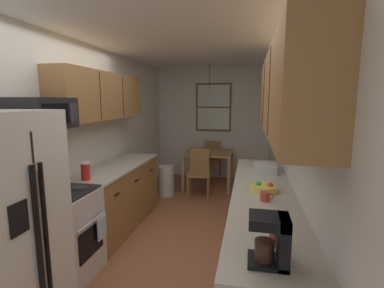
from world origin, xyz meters
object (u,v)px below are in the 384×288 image
dining_table (209,157)px  dining_chair_near (199,171)px  fruit_bowl (264,188)px  dish_rack (265,168)px  trash_bin (166,181)px  coffee_maker (274,239)px  microwave_over_range (43,113)px  table_serving_bowl (205,150)px  mug_by_coffeemaker (265,196)px  refrigerator (1,227)px  stove_range (63,233)px  mug_spare (276,237)px  dining_chair_far (212,157)px  storage_canister (85,171)px

dining_table → dining_chair_near: bearing=-97.5°
fruit_bowl → dish_rack: 0.81m
trash_bin → coffee_maker: coffee_maker is taller
microwave_over_range → dish_rack: 2.61m
trash_bin → table_serving_bowl: size_ratio=2.72×
mug_by_coffeemaker → fruit_bowl: (0.01, 0.28, -0.01)m
refrigerator → dining_table: refrigerator is taller
stove_range → fruit_bowl: size_ratio=4.11×
dining_table → dish_rack: size_ratio=2.85×
stove_range → dish_rack: (2.04, 1.27, 0.48)m
mug_by_coffeemaker → table_serving_bowl: size_ratio=0.58×
stove_range → fruit_bowl: bearing=13.3°
mug_spare → microwave_over_range: bearing=164.0°
dining_chair_far → table_serving_bowl: size_ratio=4.26×
refrigerator → dining_chair_near: size_ratio=1.93×
mug_spare → dining_table: bearing=104.2°
table_serving_bowl → storage_canister: bearing=-107.6°
dining_chair_near → dining_table: bearing=82.5°
trash_bin → mug_spare: size_ratio=4.87×
refrigerator → fruit_bowl: size_ratio=6.50×
coffee_maker → microwave_over_range: bearing=158.5°
stove_range → microwave_over_range: microwave_over_range is taller
trash_bin → table_serving_bowl: (0.63, 0.77, 0.49)m
trash_bin → storage_canister: bearing=-98.0°
dining_chair_far → table_serving_bowl: dining_chair_far is taller
refrigerator → trash_bin: refrigerator is taller
microwave_over_range → dining_chair_near: size_ratio=0.64×
dining_table → trash_bin: (-0.72, -0.73, -0.35)m
stove_range → dining_chair_far: (1.00, 4.00, 0.03)m
mug_spare → storage_canister: bearing=151.9°
coffee_maker → dish_rack: (0.06, 2.10, -0.10)m
coffee_maker → mug_by_coffeemaker: coffee_maker is taller
stove_range → dining_table: stove_range is taller
storage_canister → coffee_maker: size_ratio=0.73×
dining_table → mug_by_coffeemaker: 3.32m
dining_chair_far → mug_by_coffeemaker: bearing=-75.4°
dining_chair_far → trash_bin: dining_chair_far is taller
microwave_over_range → fruit_bowl: 2.29m
mug_by_coffeemaker → fruit_bowl: 0.28m
refrigerator → fruit_bowl: bearing=30.7°
stove_range → dining_table: bearing=73.1°
microwave_over_range → mug_by_coffeemaker: (2.10, 0.19, -0.74)m
stove_range → trash_bin: (0.29, 2.61, -0.18)m
dining_chair_near → dining_chair_far: 1.31m
dish_rack → refrigerator: bearing=-135.6°
dining_chair_near → storage_canister: storage_canister is taller
dining_chair_far → trash_bin: size_ratio=1.57×
dining_chair_far → coffee_maker: coffee_maker is taller
mug_by_coffeemaker → coffee_maker: bearing=-90.5°
dining_table → trash_bin: bearing=-134.4°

